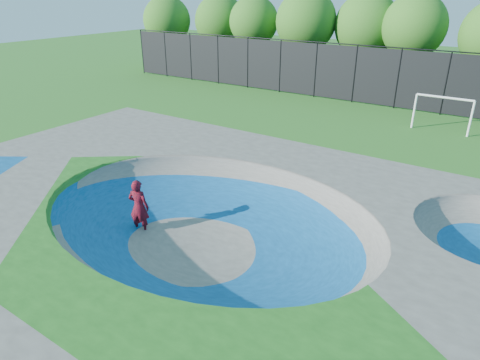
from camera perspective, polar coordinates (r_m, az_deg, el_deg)
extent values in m
plane|color=#24621B|center=(13.80, -4.39, -9.16)|extent=(120.00, 120.00, 0.00)
cube|color=gray|center=(13.41, -4.49, -6.48)|extent=(22.00, 14.00, 1.50)
imported|color=#A80D22|center=(14.56, -13.33, -3.51)|extent=(0.81, 0.65, 1.93)
cube|color=black|center=(15.01, -12.98, -6.69)|extent=(0.81, 0.47, 0.05)
cylinder|color=white|center=(27.29, 22.21, 8.50)|extent=(0.12, 0.12, 2.00)
cylinder|color=white|center=(26.89, 28.42, 7.15)|extent=(0.12, 0.12, 2.00)
cylinder|color=white|center=(26.82, 25.68, 9.88)|extent=(3.00, 0.12, 0.12)
cylinder|color=black|center=(43.66, -12.89, 16.32)|extent=(0.09, 0.09, 4.00)
cylinder|color=black|center=(41.56, -9.88, 16.18)|extent=(0.09, 0.09, 4.00)
cylinder|color=black|center=(39.59, -6.57, 15.98)|extent=(0.09, 0.09, 4.00)
cylinder|color=black|center=(37.74, -2.93, 15.70)|extent=(0.09, 0.09, 4.00)
cylinder|color=black|center=(36.06, 1.05, 15.33)|extent=(0.09, 0.09, 4.00)
cylinder|color=black|center=(34.55, 5.38, 14.84)|extent=(0.09, 0.09, 4.00)
cylinder|color=black|center=(33.24, 10.05, 14.21)|extent=(0.09, 0.09, 4.00)
cylinder|color=black|center=(32.17, 15.04, 13.45)|extent=(0.09, 0.09, 4.00)
cylinder|color=black|center=(31.34, 20.30, 12.52)|extent=(0.09, 0.09, 4.00)
cylinder|color=black|center=(30.79, 25.76, 11.45)|extent=(0.09, 0.09, 4.00)
cube|color=black|center=(31.34, 20.30, 12.52)|extent=(48.00, 0.03, 3.80)
cylinder|color=black|center=(31.05, 20.85, 16.12)|extent=(48.00, 0.08, 0.08)
cylinder|color=#4B3925|center=(46.58, -9.44, 16.34)|extent=(0.44, 0.44, 2.87)
sphere|color=#2C671B|center=(46.27, -9.72, 20.25)|extent=(4.68, 4.68, 4.68)
cylinder|color=#4B3925|center=(44.74, -2.59, 16.28)|extent=(0.44, 0.44, 2.82)
sphere|color=#2C671B|center=(44.41, -2.68, 20.44)|extent=(4.91, 4.91, 4.91)
cylinder|color=#4B3925|center=(40.85, 1.77, 15.83)|extent=(0.44, 0.44, 3.24)
sphere|color=#2C671B|center=(40.50, 1.83, 20.39)|extent=(4.35, 4.35, 4.35)
cylinder|color=#4B3925|center=(38.53, 8.45, 15.05)|extent=(0.44, 0.44, 3.19)
sphere|color=#2C671B|center=(38.14, 8.79, 20.19)|extent=(5.00, 5.00, 5.00)
cylinder|color=#4B3925|center=(38.27, 15.90, 14.16)|extent=(0.44, 0.44, 2.94)
sphere|color=#2C671B|center=(37.88, 16.51, 19.16)|extent=(5.08, 5.08, 5.08)
cylinder|color=#4B3925|center=(36.56, 21.37, 13.22)|extent=(0.44, 0.44, 3.20)
sphere|color=#2C671B|center=(36.16, 22.21, 18.44)|extent=(4.73, 4.73, 4.73)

